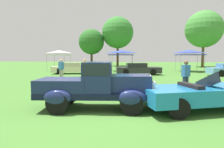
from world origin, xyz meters
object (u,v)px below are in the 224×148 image
at_px(show_car_charcoal, 138,69).
at_px(canopy_tent_center_field, 121,52).
at_px(feature_pickup_truck, 96,85).
at_px(canopy_tent_left_field, 59,52).
at_px(spectator_by_row, 186,75).
at_px(spectator_near_truck, 85,68).
at_px(canopy_tent_right_field, 190,52).
at_px(show_car_cream, 72,68).
at_px(neighbor_convertible, 203,94).
at_px(spectator_far_side, 61,69).

bearing_deg(show_car_charcoal, canopy_tent_center_field, 112.76).
distance_m(feature_pickup_truck, show_car_charcoal, 13.36).
relative_size(canopy_tent_left_field, canopy_tent_center_field, 0.87).
relative_size(feature_pickup_truck, spectator_by_row, 2.51).
relative_size(spectator_near_truck, canopy_tent_right_field, 0.55).
distance_m(show_car_cream, canopy_tent_right_field, 14.58).
distance_m(show_car_cream, spectator_near_truck, 4.63).
relative_size(neighbor_convertible, show_car_cream, 1.00).
bearing_deg(spectator_far_side, show_car_charcoal, 40.27).
bearing_deg(neighbor_convertible, spectator_by_row, 86.85).
bearing_deg(canopy_tent_left_field, feature_pickup_truck, -63.81).
height_order(canopy_tent_left_field, canopy_tent_right_field, same).
xyz_separation_m(spectator_by_row, spectator_far_side, (-8.54, 4.45, 0.00)).
bearing_deg(spectator_far_side, canopy_tent_center_field, 68.15).
distance_m(show_car_charcoal, canopy_tent_right_field, 8.49).
xyz_separation_m(feature_pickup_truck, canopy_tent_center_field, (-0.46, 18.21, 1.56)).
bearing_deg(feature_pickup_truck, canopy_tent_right_field, 66.34).
relative_size(spectator_near_truck, spectator_far_side, 1.00).
distance_m(show_car_charcoal, canopy_tent_center_field, 5.68).
bearing_deg(spectator_far_side, spectator_near_truck, 48.12).
relative_size(feature_pickup_truck, canopy_tent_left_field, 1.56).
bearing_deg(canopy_tent_right_field, spectator_near_truck, -141.83).
xyz_separation_m(feature_pickup_truck, canopy_tent_left_field, (-8.74, 17.77, 1.56)).
xyz_separation_m(neighbor_convertible, spectator_by_row, (0.18, 3.21, 0.33)).
height_order(show_car_cream, canopy_tent_center_field, canopy_tent_center_field).
relative_size(neighbor_convertible, spectator_by_row, 2.74).
xyz_separation_m(spectator_near_truck, canopy_tent_center_field, (2.59, 8.51, 1.51)).
distance_m(neighbor_convertible, spectator_near_truck, 11.59).
relative_size(feature_pickup_truck, spectator_near_truck, 2.51).
xyz_separation_m(canopy_tent_left_field, canopy_tent_right_field, (16.82, 0.68, 0.00)).
distance_m(spectator_far_side, canopy_tent_center_field, 11.07).
relative_size(feature_pickup_truck, canopy_tent_center_field, 1.37).
relative_size(show_car_charcoal, spectator_far_side, 2.82).
bearing_deg(spectator_by_row, spectator_near_truck, 139.05).
relative_size(show_car_charcoal, spectator_near_truck, 2.82).
xyz_separation_m(neighbor_convertible, show_car_cream, (-9.37, 13.21, 0.02)).
relative_size(show_car_charcoal, canopy_tent_right_field, 1.55).
xyz_separation_m(feature_pickup_truck, show_car_cream, (-5.54, 13.58, -0.26)).
bearing_deg(canopy_tent_right_field, show_car_cream, -160.34).
relative_size(neighbor_convertible, canopy_tent_right_field, 1.51).
distance_m(spectator_near_truck, canopy_tent_center_field, 9.02).
bearing_deg(feature_pickup_truck, spectator_by_row, 41.85).
xyz_separation_m(neighbor_convertible, canopy_tent_right_field, (4.26, 18.07, 1.84)).
distance_m(neighbor_convertible, spectator_far_side, 11.35).
height_order(spectator_near_truck, spectator_far_side, same).
relative_size(spectator_by_row, canopy_tent_left_field, 0.62).
bearing_deg(canopy_tent_center_field, show_car_cream, -137.66).
height_order(show_car_cream, spectator_near_truck, spectator_near_truck).
bearing_deg(spectator_far_side, neighbor_convertible, -42.46).
relative_size(canopy_tent_center_field, canopy_tent_right_field, 1.01).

